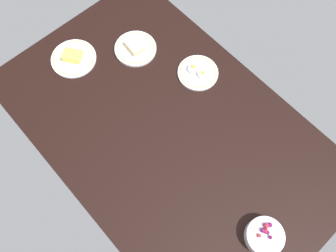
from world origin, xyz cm
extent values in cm
cube|color=black|center=(0.00, 0.00, 2.00)|extent=(156.22, 98.24, 4.00)
cylinder|color=silver|center=(41.62, -16.29, 4.74)|extent=(20.48, 20.48, 1.49)
torus|color=gold|center=(41.62, -16.29, 5.49)|extent=(18.52, 18.52, 0.50)
cube|color=beige|center=(41.62, -16.29, 6.09)|extent=(9.30, 7.89, 1.20)
cube|color=#E5B24C|center=(41.62, -16.29, 7.09)|extent=(9.30, 7.89, 0.80)
cube|color=beige|center=(41.62, -16.29, 8.09)|extent=(9.30, 7.89, 1.20)
cylinder|color=silver|center=(11.20, -29.45, 4.56)|extent=(19.35, 19.35, 1.13)
torus|color=gold|center=(11.20, -29.45, 5.13)|extent=(17.52, 17.52, 0.50)
ellipsoid|color=white|center=(8.55, -29.67, 6.42)|extent=(4.71, 4.71, 2.59)
sphere|color=yellow|center=(8.55, -29.67, 7.59)|extent=(1.88, 1.88, 1.88)
ellipsoid|color=white|center=(13.84, -28.48, 6.55)|extent=(5.15, 5.15, 2.83)
sphere|color=yellow|center=(13.84, -28.48, 7.82)|extent=(2.06, 2.06, 2.06)
cylinder|color=silver|center=(57.56, 9.55, 4.53)|extent=(21.83, 21.83, 1.07)
torus|color=gold|center=(57.56, 9.55, 5.07)|extent=(19.71, 19.71, 0.50)
cube|color=#F2D14C|center=(57.56, 9.55, 6.82)|extent=(10.68, 10.19, 3.51)
cylinder|color=silver|center=(-59.71, 3.86, 6.60)|extent=(14.74, 14.74, 5.21)
torus|color=silver|center=(-59.71, 3.86, 9.21)|extent=(14.95, 14.95, 0.80)
sphere|color=#B2232D|center=(-57.29, 1.10, 10.20)|extent=(1.98, 1.98, 1.98)
sphere|color=#59144C|center=(-57.48, 3.48, 10.17)|extent=(1.91, 1.91, 1.91)
sphere|color=#59144C|center=(-58.00, 0.24, 10.17)|extent=(1.92, 1.92, 1.92)
sphere|color=#59144C|center=(-56.71, 1.29, 9.97)|extent=(1.53, 1.53, 1.53)
sphere|color=maroon|center=(-58.25, 2.80, 10.19)|extent=(1.97, 1.97, 1.97)
sphere|color=maroon|center=(-58.69, 3.08, 9.93)|extent=(1.44, 1.44, 1.44)
sphere|color=#59144C|center=(-59.33, 2.69, 10.00)|extent=(1.59, 1.59, 1.59)
sphere|color=#B2232D|center=(-57.87, 5.94, 9.99)|extent=(1.56, 1.56, 1.56)
sphere|color=#59144C|center=(-61.24, 3.22, 9.96)|extent=(1.50, 1.50, 1.50)
camera|label=1|loc=(-44.49, 40.46, 148.78)|focal=37.58mm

